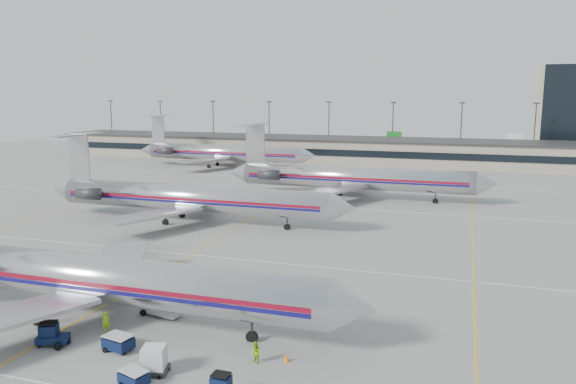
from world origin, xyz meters
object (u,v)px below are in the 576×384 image
at_px(uld_container, 154,360).
at_px(tug_center, 51,335).
at_px(jet_foreground, 77,275).
at_px(jet_second_row, 186,197).
at_px(belt_loader, 162,308).

bearing_deg(uld_container, tug_center, 156.54).
height_order(jet_foreground, tug_center, jet_foreground).
height_order(jet_second_row, tug_center, jet_second_row).
bearing_deg(uld_container, jet_second_row, 99.63).
bearing_deg(jet_second_row, jet_foreground, -76.74).
bearing_deg(jet_foreground, uld_container, -30.68).
height_order(jet_second_row, belt_loader, jet_second_row).
bearing_deg(tug_center, jet_foreground, 85.30).
height_order(tug_center, belt_loader, belt_loader).
distance_m(jet_second_row, belt_loader, 33.62).
bearing_deg(jet_second_row, belt_loader, -65.62).
bearing_deg(belt_loader, uld_container, -50.82).
bearing_deg(jet_second_row, uld_container, -64.92).
relative_size(jet_foreground, uld_container, 22.71).
distance_m(jet_foreground, uld_container, 12.55).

